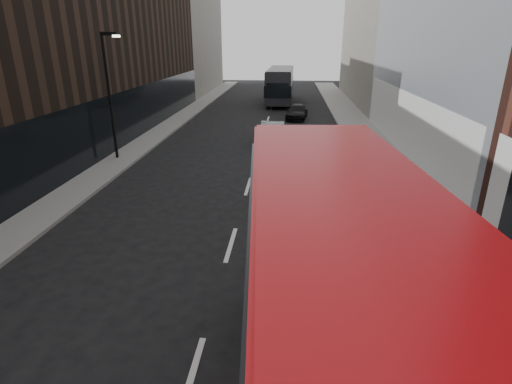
% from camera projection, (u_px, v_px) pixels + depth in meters
% --- Properties ---
extents(sidewalk_right, '(3.00, 80.00, 0.15)m').
position_uv_depth(sidewalk_right, '(365.00, 137.00, 29.24)').
color(sidewalk_right, slate).
rests_on(sidewalk_right, ground).
extents(sidewalk_left, '(2.00, 80.00, 0.15)m').
position_uv_depth(sidewalk_left, '(159.00, 133.00, 30.44)').
color(sidewalk_left, slate).
rests_on(sidewalk_left, ground).
extents(building_victorian, '(6.50, 24.00, 21.00)m').
position_uv_depth(building_victorian, '(380.00, 11.00, 43.23)').
color(building_victorian, slate).
rests_on(building_victorian, ground).
extents(building_left_mid, '(5.00, 24.00, 14.00)m').
position_uv_depth(building_left_mid, '(129.00, 37.00, 32.91)').
color(building_left_mid, black).
rests_on(building_left_mid, ground).
extents(building_left_far, '(5.00, 20.00, 13.00)m').
position_uv_depth(building_left_far, '(191.00, 42.00, 53.57)').
color(building_left_far, slate).
rests_on(building_left_far, ground).
extents(street_lamp, '(1.06, 0.22, 7.00)m').
position_uv_depth(street_lamp, '(110.00, 88.00, 22.48)').
color(street_lamp, black).
rests_on(street_lamp, sidewalk_left).
extents(grey_bus, '(3.04, 11.86, 3.80)m').
position_uv_depth(grey_bus, '(280.00, 84.00, 45.35)').
color(grey_bus, black).
rests_on(grey_bus, ground).
extents(car_a, '(1.88, 4.37, 1.47)m').
position_uv_depth(car_a, '(302.00, 185.00, 17.59)').
color(car_a, black).
rests_on(car_a, ground).
extents(car_b, '(1.69, 4.61, 1.51)m').
position_uv_depth(car_b, '(272.00, 134.00, 27.13)').
color(car_b, '#94969D').
rests_on(car_b, ground).
extents(car_c, '(2.21, 4.47, 1.25)m').
position_uv_depth(car_c, '(297.00, 112.00, 36.35)').
color(car_c, black).
rests_on(car_c, ground).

